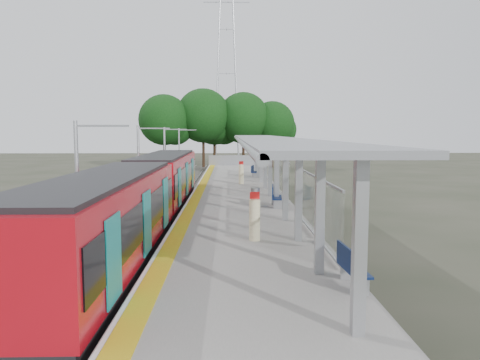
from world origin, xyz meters
name	(u,v)px	position (x,y,z in m)	size (l,w,h in m)	color
ground	(251,339)	(0.00, 0.00, 0.00)	(200.00, 200.00, 0.00)	#474438
trackbed	(170,205)	(-4.50, 20.00, 0.12)	(3.00, 70.00, 0.24)	#59544C
platform	(237,199)	(0.00, 20.00, 0.50)	(6.00, 50.00, 1.00)	gray
tactile_strip	(199,192)	(-2.55, 20.00, 1.01)	(0.60, 50.00, 0.02)	yellow
end_fence	(234,160)	(0.00, 44.95, 1.60)	(6.00, 0.10, 1.20)	#9EA0A5
train	(144,195)	(-4.50, 10.98, 2.05)	(2.74, 27.60, 3.62)	black
canopy	(266,145)	(1.61, 16.19, 4.20)	(3.27, 38.00, 3.66)	#9EA0A5
pylon	(227,52)	(-1.00, 73.00, 19.00)	(8.00, 4.00, 38.00)	#9EA0A5
tree_cluster	(218,119)	(-2.06, 52.94, 6.68)	(20.87, 10.19, 10.77)	#382316
catenary_masts	(140,164)	(-6.22, 19.00, 2.91)	(2.08, 48.16, 5.40)	#9EA0A5
bench_near	(351,266)	(2.59, 0.80, 1.56)	(0.56, 1.58, 1.06)	#0F1F4C
bench_mid	(275,196)	(1.91, 13.80, 1.60)	(0.66, 1.71, 1.14)	#0F1F4C
bench_far	(254,171)	(1.62, 30.28, 1.54)	(0.74, 1.57, 1.03)	#0F1F4C
info_pillar_near	(255,219)	(0.41, 6.08, 1.78)	(0.41, 0.41, 1.80)	beige
info_pillar_far	(241,174)	(0.38, 24.92, 1.75)	(0.39, 0.39, 1.74)	beige
litter_bin	(255,197)	(0.86, 13.93, 1.50)	(0.49, 0.49, 1.00)	#9EA0A5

